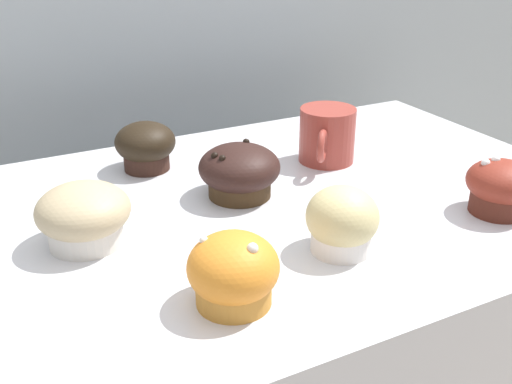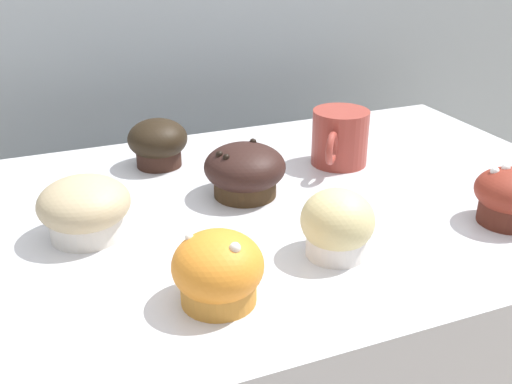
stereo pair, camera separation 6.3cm
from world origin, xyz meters
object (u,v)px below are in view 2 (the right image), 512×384
(muffin_back_center, at_px, (218,271))
(coffee_cup, at_px, (340,136))
(muffin_front_right, at_px, (158,143))
(muffin_back_right, at_px, (245,171))
(muffin_front_left, at_px, (84,207))
(muffin_back_left, at_px, (337,225))
(muffin_front_center, at_px, (510,196))

(muffin_back_center, xyz_separation_m, coffee_cup, (0.31, 0.29, 0.01))
(muffin_front_right, relative_size, muffin_back_center, 0.99)
(muffin_back_right, xyz_separation_m, muffin_front_left, (-0.23, -0.04, 0.00))
(muffin_back_left, distance_m, muffin_back_right, 0.20)
(muffin_front_left, distance_m, coffee_cup, 0.42)
(muffin_back_center, bearing_deg, muffin_back_right, 62.78)
(muffin_front_left, distance_m, muffin_back_center, 0.23)
(muffin_front_left, height_order, muffin_front_right, same)
(muffin_back_right, distance_m, muffin_front_left, 0.23)
(muffin_front_center, xyz_separation_m, muffin_back_left, (-0.25, 0.01, 0.00))
(muffin_back_right, bearing_deg, muffin_front_center, -35.87)
(muffin_back_right, xyz_separation_m, muffin_front_right, (-0.09, 0.16, 0.00))
(muffin_front_center, relative_size, muffin_front_left, 0.81)
(muffin_front_left, xyz_separation_m, muffin_back_center, (0.11, -0.20, -0.00))
(muffin_front_center, distance_m, muffin_back_center, 0.41)
(muffin_back_left, relative_size, muffin_front_right, 0.92)
(muffin_back_right, distance_m, muffin_back_center, 0.26)
(muffin_back_center, bearing_deg, muffin_back_left, 13.26)
(muffin_front_left, xyz_separation_m, muffin_front_right, (0.14, 0.19, 0.00))
(muffin_front_center, distance_m, muffin_front_left, 0.55)
(muffin_front_right, distance_m, muffin_back_center, 0.39)
(muffin_front_center, bearing_deg, muffin_back_right, 144.13)
(muffin_back_left, distance_m, coffee_cup, 0.29)
(muffin_back_left, bearing_deg, muffin_back_center, -166.74)
(coffee_cup, bearing_deg, muffin_front_right, 159.49)
(muffin_back_left, xyz_separation_m, muffin_back_right, (-0.04, 0.20, -0.00))
(muffin_back_right, distance_m, coffee_cup, 0.19)
(muffin_back_left, height_order, coffee_cup, coffee_cup)
(coffee_cup, bearing_deg, muffin_back_right, -163.33)
(muffin_back_center, bearing_deg, muffin_front_right, 85.29)
(muffin_back_center, bearing_deg, coffee_cup, 43.47)
(muffin_front_center, relative_size, muffin_back_right, 0.80)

